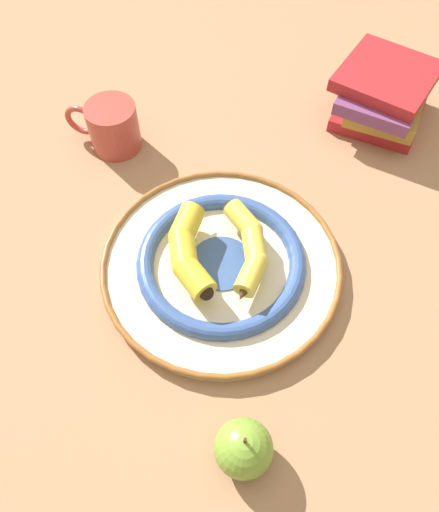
% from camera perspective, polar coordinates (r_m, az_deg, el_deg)
% --- Properties ---
extents(ground_plane, '(2.80, 2.80, 0.00)m').
position_cam_1_polar(ground_plane, '(0.77, 0.35, -0.67)').
color(ground_plane, '#A87A56').
extents(decorative_bowl, '(0.36, 0.36, 0.03)m').
position_cam_1_polar(decorative_bowl, '(0.75, 0.00, -0.88)').
color(decorative_bowl, beige).
rests_on(decorative_bowl, ground_plane).
extents(banana_a, '(0.17, 0.09, 0.04)m').
position_cam_1_polar(banana_a, '(0.72, -3.65, 0.87)').
color(banana_a, yellow).
rests_on(banana_a, decorative_bowl).
extents(banana_b, '(0.17, 0.08, 0.03)m').
position_cam_1_polar(banana_b, '(0.73, 3.48, 0.95)').
color(banana_b, yellow).
rests_on(banana_b, decorative_bowl).
extents(book_stack, '(0.22, 0.20, 0.10)m').
position_cam_1_polar(book_stack, '(1.00, 18.40, 17.16)').
color(book_stack, '#AD2328').
rests_on(book_stack, ground_plane).
extents(coffee_mug, '(0.09, 0.14, 0.09)m').
position_cam_1_polar(coffee_mug, '(0.92, -12.22, 14.30)').
color(coffee_mug, '#B24238').
rests_on(coffee_mug, ground_plane).
extents(apple, '(0.07, 0.07, 0.08)m').
position_cam_1_polar(apple, '(0.63, 2.77, -21.11)').
color(apple, olive).
rests_on(apple, ground_plane).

